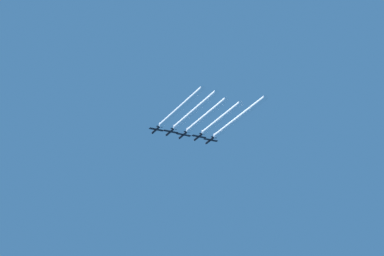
{
  "coord_description": "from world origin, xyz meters",
  "views": [
    {
      "loc": [
        -190.09,
        -394.54,
        2.91
      ],
      "look_at": [
        -0.11,
        -9.76,
        194.56
      ],
      "focal_mm": 82.46,
      "sensor_mm": 36.0,
      "label": 1
    }
  ],
  "objects_px": {
    "jet_far_left": "(156,130)",
    "jet_inner_left": "(170,132)",
    "jet_center": "(183,135)",
    "jet_far_right": "(210,140)",
    "jet_inner_right": "(198,137)"
  },
  "relations": [
    {
      "from": "jet_far_right",
      "to": "jet_center",
      "type": "bearing_deg",
      "value": -179.12
    },
    {
      "from": "jet_far_left",
      "to": "jet_inner_left",
      "type": "distance_m",
      "value": 8.21
    },
    {
      "from": "jet_inner_left",
      "to": "jet_center",
      "type": "distance_m",
      "value": 7.9
    },
    {
      "from": "jet_center",
      "to": "jet_inner_right",
      "type": "bearing_deg",
      "value": -5.42
    },
    {
      "from": "jet_inner_right",
      "to": "jet_center",
      "type": "bearing_deg",
      "value": 174.58
    },
    {
      "from": "jet_inner_right",
      "to": "jet_far_right",
      "type": "xyz_separation_m",
      "value": [
        7.76,
        1.1,
        -0.11
      ]
    },
    {
      "from": "jet_far_left",
      "to": "jet_inner_left",
      "type": "height_order",
      "value": "jet_inner_left"
    },
    {
      "from": "jet_far_left",
      "to": "jet_center",
      "type": "xyz_separation_m",
      "value": [
        16.09,
        -0.22,
        -0.04
      ]
    },
    {
      "from": "jet_far_left",
      "to": "jet_inner_left",
      "type": "relative_size",
      "value": 1.0
    },
    {
      "from": "jet_inner_left",
      "to": "jet_far_right",
      "type": "bearing_deg",
      "value": 1.04
    },
    {
      "from": "jet_far_right",
      "to": "jet_far_left",
      "type": "bearing_deg",
      "value": -179.94
    },
    {
      "from": "jet_center",
      "to": "jet_far_right",
      "type": "relative_size",
      "value": 1.0
    },
    {
      "from": "jet_inner_left",
      "to": "jet_center",
      "type": "bearing_deg",
      "value": 1.38
    },
    {
      "from": "jet_far_left",
      "to": "jet_inner_right",
      "type": "distance_m",
      "value": 24.98
    },
    {
      "from": "jet_center",
      "to": "jet_inner_left",
      "type": "bearing_deg",
      "value": -178.62
    }
  ]
}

